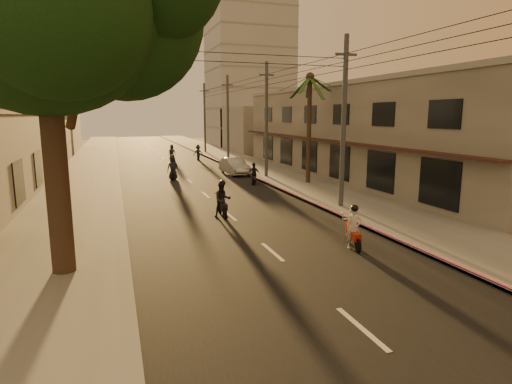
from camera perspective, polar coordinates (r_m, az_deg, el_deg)
ground at (r=14.08m, az=5.09°, el=-10.44°), size 160.00×160.00×0.00m
road at (r=32.88m, az=-8.87°, el=1.46°), size 10.00×140.00×0.02m
sidewalk_right at (r=34.87m, az=3.38°, el=2.15°), size 5.00×140.00×0.12m
sidewalk_left at (r=32.52m, az=-22.01°, el=0.83°), size 5.00×140.00×0.12m
curb_stripe at (r=29.40m, az=2.63°, el=0.72°), size 0.20×60.00×0.20m
shophouse_row at (r=35.73m, az=14.41°, el=7.83°), size 8.80×34.20×7.30m
distant_tower at (r=71.89m, az=-1.01°, el=17.48°), size 12.10×12.10×28.00m
palm_tree at (r=31.13m, az=7.21°, el=14.20°), size 5.00×5.00×8.20m
utility_poles at (r=34.10m, az=1.41°, el=12.89°), size 1.20×48.26×9.00m
filler_right at (r=60.27m, az=0.34°, el=8.39°), size 8.00×14.00×6.00m
filler_left_near at (r=46.96m, az=-29.14°, el=5.59°), size 8.00×14.00×4.40m
filler_left_far at (r=64.67m, az=-26.34°, el=7.91°), size 8.00×14.00×7.00m
scooter_red at (r=16.49m, az=12.87°, el=-4.83°), size 0.81×1.70×1.69m
scooter_mid_a at (r=21.03m, az=-4.49°, el=-1.12°), size 0.91×1.88×1.84m
scooter_mid_b at (r=30.97m, az=-0.30°, el=2.38°), size 1.15×1.51×1.58m
scooter_far_a at (r=33.68m, az=-11.03°, el=3.07°), size 1.08×1.93×1.92m
scooter_far_b at (r=47.68m, az=-7.71°, el=5.16°), size 1.23×1.79×1.76m
parked_car at (r=36.07m, az=-2.89°, el=3.45°), size 2.04×4.45×1.40m
scooter_far_c at (r=48.30m, az=-11.14°, el=5.10°), size 0.88×1.79×1.75m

